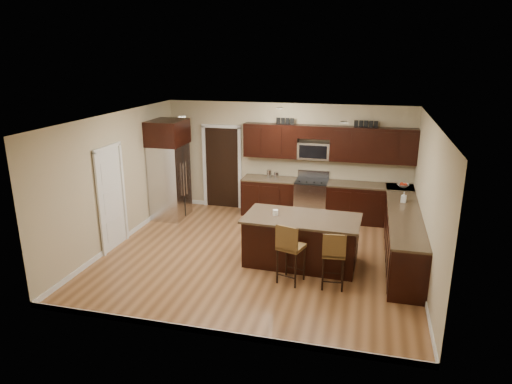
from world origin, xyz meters
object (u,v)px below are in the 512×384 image
(stool_mid, at_px, (290,247))
(refrigerator, at_px, (169,168))
(island, at_px, (301,242))
(stool_right, at_px, (334,254))
(range, at_px, (311,199))

(stool_mid, height_order, refrigerator, refrigerator)
(refrigerator, bearing_deg, island, -27.45)
(island, relative_size, stool_right, 2.13)
(island, distance_m, refrigerator, 3.97)
(island, relative_size, stool_mid, 2.00)
(range, relative_size, stool_right, 1.09)
(range, distance_m, island, 2.57)
(range, height_order, stool_right, range)
(island, xyz_separation_m, stool_mid, (-0.07, -0.84, 0.25))
(range, distance_m, stool_mid, 3.41)
(range, xyz_separation_m, refrigerator, (-3.30, -0.77, 0.74))
(stool_right, bearing_deg, stool_mid, 175.29)
(island, height_order, stool_mid, stool_mid)
(range, bearing_deg, island, -86.48)
(stool_right, relative_size, refrigerator, 0.43)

